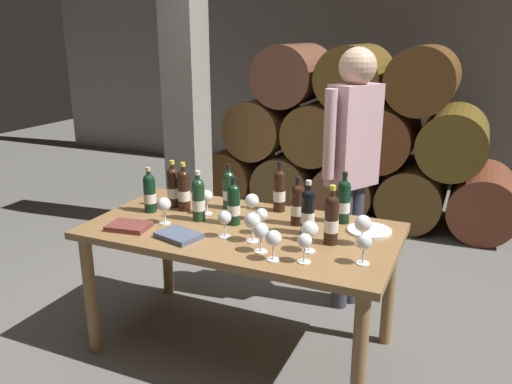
{
  "coord_description": "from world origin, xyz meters",
  "views": [
    {
      "loc": [
        1.14,
        -2.39,
        1.79
      ],
      "look_at": [
        0.0,
        0.2,
        0.91
      ],
      "focal_mm": 35.87,
      "sensor_mm": 36.0,
      "label": 1
    }
  ],
  "objects": [
    {
      "name": "wine_glass_3",
      "position": [
        0.44,
        -0.16,
        0.87
      ],
      "size": [
        0.09,
        0.09,
        0.16
      ],
      "color": "white",
      "rests_on": "dining_table"
    },
    {
      "name": "wine_glass_5",
      "position": [
        0.23,
        -0.26,
        0.87
      ],
      "size": [
        0.08,
        0.08,
        0.15
      ],
      "color": "white",
      "rests_on": "dining_table"
    },
    {
      "name": "wine_glass_9",
      "position": [
        0.72,
        -0.19,
        0.87
      ],
      "size": [
        0.07,
        0.07,
        0.15
      ],
      "color": "white",
      "rests_on": "dining_table"
    },
    {
      "name": "tasting_notebook",
      "position": [
        -0.56,
        -0.26,
        0.77
      ],
      "size": [
        0.24,
        0.19,
        0.03
      ],
      "primitive_type": "cube",
      "rotation": [
        0.0,
        0.0,
        0.14
      ],
      "color": "brown",
      "rests_on": "dining_table"
    },
    {
      "name": "wine_glass_11",
      "position": [
        0.14,
        -0.15,
        0.87
      ],
      "size": [
        0.08,
        0.08,
        0.16
      ],
      "color": "white",
      "rests_on": "dining_table"
    },
    {
      "name": "wine_bottle_5",
      "position": [
        -0.62,
        0.02,
        0.88
      ],
      "size": [
        0.07,
        0.07,
        0.28
      ],
      "color": "black",
      "rests_on": "dining_table"
    },
    {
      "name": "wine_bottle_4",
      "position": [
        0.26,
        0.17,
        0.88
      ],
      "size": [
        0.07,
        0.07,
        0.28
      ],
      "color": "black",
      "rests_on": "dining_table"
    },
    {
      "name": "leather_ledger",
      "position": [
        -0.24,
        -0.27,
        0.77
      ],
      "size": [
        0.25,
        0.21,
        0.03
      ],
      "primitive_type": "cube",
      "rotation": [
        0.0,
        0.0,
        -0.26
      ],
      "color": "#4C5670",
      "rests_on": "dining_table"
    },
    {
      "name": "cellar_back_wall",
      "position": [
        0.0,
        4.2,
        1.4
      ],
      "size": [
        10.0,
        0.24,
        2.8
      ],
      "primitive_type": "cube",
      "color": "gray",
      "rests_on": "ground_plane"
    },
    {
      "name": "wine_glass_6",
      "position": [
        -0.43,
        -0.11,
        0.87
      ],
      "size": [
        0.08,
        0.08,
        0.15
      ],
      "color": "white",
      "rests_on": "dining_table"
    },
    {
      "name": "serving_plate",
      "position": [
        0.66,
        0.23,
        0.77
      ],
      "size": [
        0.24,
        0.24,
        0.01
      ],
      "primitive_type": "cylinder",
      "color": "white",
      "rests_on": "dining_table"
    },
    {
      "name": "wine_bottle_10",
      "position": [
        0.51,
        -0.02,
        0.89
      ],
      "size": [
        0.07,
        0.07,
        0.31
      ],
      "color": "black",
      "rests_on": "dining_table"
    },
    {
      "name": "sommelier_presenting",
      "position": [
        0.43,
        0.75,
        1.04
      ],
      "size": [
        0.31,
        0.44,
        1.72
      ],
      "color": "#383842",
      "rests_on": "ground_plane"
    },
    {
      "name": "wine_bottle_0",
      "position": [
        -0.06,
        0.03,
        0.88
      ],
      "size": [
        0.07,
        0.07,
        0.28
      ],
      "color": "black",
      "rests_on": "dining_table"
    },
    {
      "name": "wine_glass_7",
      "position": [
        0.66,
        0.03,
        0.87
      ],
      "size": [
        0.09,
        0.09,
        0.16
      ],
      "color": "white",
      "rests_on": "dining_table"
    },
    {
      "name": "stone_pillar",
      "position": [
        -1.3,
        1.6,
        1.3
      ],
      "size": [
        0.32,
        0.32,
        2.6
      ],
      "primitive_type": "cube",
      "color": "gray",
      "rests_on": "ground_plane"
    },
    {
      "name": "wine_glass_8",
      "position": [
        -0.02,
        -0.16,
        0.86
      ],
      "size": [
        0.07,
        0.07,
        0.15
      ],
      "color": "white",
      "rests_on": "dining_table"
    },
    {
      "name": "barrel_stack",
      "position": [
        0.0,
        2.6,
        0.75
      ],
      "size": [
        3.12,
        0.9,
        1.69
      ],
      "color": "brown",
      "rests_on": "ground_plane"
    },
    {
      "name": "ground_plane",
      "position": [
        0.0,
        0.0,
        0.0
      ],
      "size": [
        14.0,
        14.0,
        0.0
      ],
      "primitive_type": "plane",
      "color": "#66635E"
    },
    {
      "name": "wine_glass_10",
      "position": [
        0.32,
        -0.32,
        0.87
      ],
      "size": [
        0.08,
        0.08,
        0.15
      ],
      "color": "white",
      "rests_on": "dining_table"
    },
    {
      "name": "wine_bottle_1",
      "position": [
        0.49,
        0.31,
        0.89
      ],
      "size": [
        0.07,
        0.07,
        0.3
      ],
      "color": "black",
      "rests_on": "dining_table"
    },
    {
      "name": "dining_table",
      "position": [
        0.0,
        0.0,
        0.67
      ],
      "size": [
        1.7,
        0.9,
        0.76
      ],
      "color": "olive",
      "rests_on": "ground_plane"
    },
    {
      "name": "wine_bottle_3",
      "position": [
        -0.28,
        0.01,
        0.89
      ],
      "size": [
        0.07,
        0.07,
        0.29
      ],
      "color": "#19381E",
      "rests_on": "dining_table"
    },
    {
      "name": "wine_glass_2",
      "position": [
        0.46,
        -0.29,
        0.86
      ],
      "size": [
        0.07,
        0.07,
        0.14
      ],
      "color": "white",
      "rests_on": "dining_table"
    },
    {
      "name": "wine_glass_1",
      "position": [
        -0.29,
        0.12,
        0.86
      ],
      "size": [
        0.07,
        0.07,
        0.15
      ],
      "color": "white",
      "rests_on": "dining_table"
    },
    {
      "name": "wine_bottle_8",
      "position": [
        -0.54,
        0.15,
        0.89
      ],
      "size": [
        0.07,
        0.07,
        0.3
      ],
      "color": "black",
      "rests_on": "dining_table"
    },
    {
      "name": "wine_bottle_2",
      "position": [
        0.36,
        0.06,
        0.89
      ],
      "size": [
        0.07,
        0.07,
        0.3
      ],
      "color": "black",
      "rests_on": "dining_table"
    },
    {
      "name": "wine_bottle_9",
      "position": [
        0.09,
        0.35,
        0.89
      ],
      "size": [
        0.07,
        0.07,
        0.31
      ],
      "color": "black",
      "rests_on": "dining_table"
    },
    {
      "name": "wine_bottle_6",
      "position": [
        -0.21,
        0.27,
        0.88
      ],
      "size": [
        0.07,
        0.07,
        0.28
      ],
      "color": "#19381E",
      "rests_on": "dining_table"
    },
    {
      "name": "wine_bottle_7",
      "position": [
        -0.44,
        0.13,
        0.89
      ],
      "size": [
        0.07,
        0.07,
        0.3
      ],
      "color": "black",
      "rests_on": "dining_table"
    },
    {
      "name": "wine_glass_0",
      "position": [
        0.14,
        -0.04,
        0.86
      ],
      "size": [
        0.07,
        0.07,
        0.14
      ],
      "color": "white",
      "rests_on": "dining_table"
    },
    {
      "name": "wine_glass_4",
      "position": [
        -0.0,
        0.14,
        0.87
      ],
      "size": [
        0.08,
        0.08,
        0.16
      ],
      "color": "white",
      "rests_on": "dining_table"
    }
  ]
}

